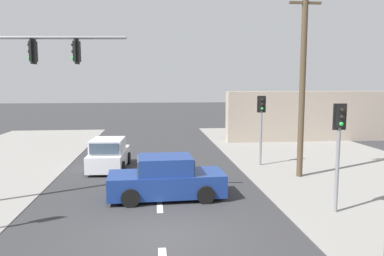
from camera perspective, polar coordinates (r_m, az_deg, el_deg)
name	(u,v)px	position (r m, az deg, el deg)	size (l,w,h in m)	color
ground_plane	(161,235)	(10.82, -4.69, -16.00)	(140.00, 140.00, 0.00)	#303033
lane_dash_mid	(160,201)	(13.64, -4.98, -11.08)	(0.20, 2.40, 0.01)	silver
lane_dash_far	(158,169)	(18.46, -5.24, -6.29)	(0.20, 2.40, 0.01)	silver
utility_pole_midground_right	(303,74)	(17.17, 16.53, 7.88)	(1.80, 0.26, 8.70)	#4C3D2B
traffic_signal_mast	(12,85)	(14.09, -25.78, 5.97)	(5.27, 0.67, 6.00)	slate
pedestal_signal_right_kerb	(339,139)	(12.81, 21.46, -1.61)	(0.44, 0.29, 3.56)	slate
pedestal_signal_far_median	(261,118)	(19.18, 10.50, 1.44)	(0.44, 0.29, 3.56)	slate
shopfront_wall_far	(308,116)	(28.38, 17.31, 1.73)	(12.00, 1.00, 3.60)	#A39384
sedan_receding_far	(166,179)	(13.83, -3.95, -7.79)	(4.30, 2.03, 1.56)	navy
hatchback_crossing_left	(109,155)	(18.77, -12.56, -4.02)	(1.93, 3.72, 1.53)	silver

